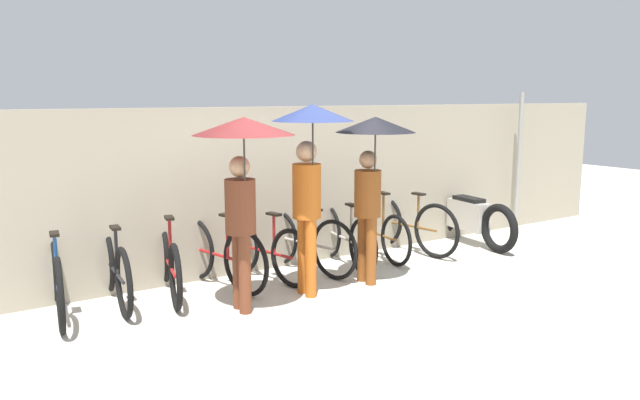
% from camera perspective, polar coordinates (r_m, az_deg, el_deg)
% --- Properties ---
extents(ground_plane, '(30.00, 30.00, 0.00)m').
position_cam_1_polar(ground_plane, '(6.46, 2.27, -10.88)').
color(ground_plane, beige).
extents(back_wall, '(13.92, 0.12, 2.11)m').
position_cam_1_polar(back_wall, '(7.98, -6.67, 0.86)').
color(back_wall, gray).
rests_on(back_wall, ground).
extents(parked_bicycle_0, '(0.45, 1.78, 1.10)m').
position_cam_1_polar(parked_bicycle_0, '(6.98, -22.91, -6.69)').
color(parked_bicycle_0, black).
rests_on(parked_bicycle_0, ground).
extents(parked_bicycle_1, '(0.44, 1.73, 1.02)m').
position_cam_1_polar(parked_bicycle_1, '(7.16, -18.26, -6.07)').
color(parked_bicycle_1, black).
rests_on(parked_bicycle_1, ground).
extents(parked_bicycle_2, '(0.57, 1.74, 1.11)m').
position_cam_1_polar(parked_bicycle_2, '(7.31, -13.63, -5.60)').
color(parked_bicycle_2, black).
rests_on(parked_bicycle_2, ground).
extents(parked_bicycle_3, '(0.55, 1.73, 1.07)m').
position_cam_1_polar(parked_bicycle_3, '(7.49, -9.25, -4.89)').
color(parked_bicycle_3, black).
rests_on(parked_bicycle_3, ground).
extents(parked_bicycle_4, '(0.54, 1.64, 1.03)m').
position_cam_1_polar(parked_bicycle_4, '(7.72, -5.07, -4.58)').
color(parked_bicycle_4, black).
rests_on(parked_bicycle_4, ground).
extents(parked_bicycle_5, '(0.55, 1.76, 0.99)m').
position_cam_1_polar(parked_bicycle_5, '(8.04, -1.43, -3.84)').
color(parked_bicycle_5, black).
rests_on(parked_bicycle_5, ground).
extents(parked_bicycle_6, '(0.47, 1.74, 1.11)m').
position_cam_1_polar(parked_bicycle_6, '(8.33, 2.27, -3.42)').
color(parked_bicycle_6, black).
rests_on(parked_bicycle_6, ground).
extents(parked_bicycle_7, '(0.44, 1.67, 1.04)m').
position_cam_1_polar(parked_bicycle_7, '(8.75, 5.14, -2.91)').
color(parked_bicycle_7, black).
rests_on(parked_bicycle_7, ground).
extents(parked_bicycle_8, '(0.45, 1.79, 1.10)m').
position_cam_1_polar(parked_bicycle_8, '(9.13, 8.04, -2.23)').
color(parked_bicycle_8, black).
rests_on(parked_bicycle_8, ground).
extents(pedestrian_leading, '(1.03, 1.03, 2.04)m').
position_cam_1_polar(pedestrian_leading, '(6.32, -7.09, 3.71)').
color(pedestrian_leading, brown).
rests_on(pedestrian_leading, ground).
extents(pedestrian_center, '(0.89, 0.89, 2.16)m').
position_cam_1_polar(pedestrian_center, '(6.82, -0.91, 4.33)').
color(pedestrian_center, '#B25619').
rests_on(pedestrian_center, ground).
extents(pedestrian_trailing, '(0.93, 0.93, 2.01)m').
position_cam_1_polar(pedestrian_trailing, '(7.31, 4.81, 3.99)').
color(pedestrian_trailing, brown).
rests_on(pedestrian_trailing, ground).
extents(motorcycle, '(0.58, 2.07, 0.93)m').
position_cam_1_polar(motorcycle, '(9.82, 13.38, -1.56)').
color(motorcycle, black).
rests_on(motorcycle, ground).
extents(awning_pole, '(0.07, 0.07, 2.30)m').
position_cam_1_polar(awning_pole, '(10.82, 17.71, 3.26)').
color(awning_pole, gray).
rests_on(awning_pole, ground).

